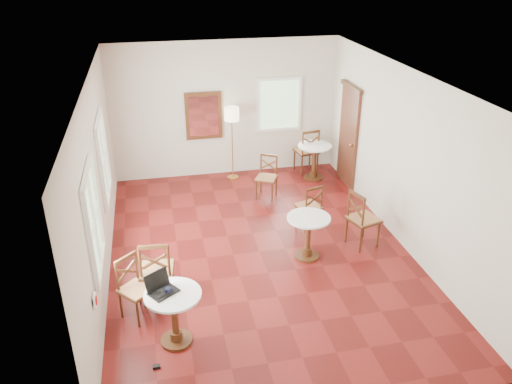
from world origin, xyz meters
TOP-DOWN VIEW (x-y plane):
  - ground at (0.00, 0.00)m, footprint 7.00×7.00m
  - room_shell at (-0.06, 0.27)m, footprint 5.02×7.02m
  - cafe_table_near at (-1.55, -1.93)m, footprint 0.74×0.74m
  - cafe_table_mid at (0.75, -0.32)m, footprint 0.72×0.72m
  - cafe_table_back at (1.84, 2.76)m, footprint 0.75×0.75m
  - chair_near_a at (-1.74, -0.97)m, footprint 0.53×0.53m
  - chair_near_b at (-2.04, -1.27)m, footprint 0.60×0.60m
  - chair_mid_a at (1.07, 0.64)m, footprint 0.51×0.51m
  - chair_mid_b at (1.78, -0.14)m, footprint 0.60×0.60m
  - chair_back_a at (1.79, 3.14)m, footprint 0.56×0.56m
  - chair_back_b at (0.60, 2.07)m, footprint 0.56×0.56m
  - floor_lamp at (0.07, 3.15)m, footprint 0.32×0.32m
  - laptop at (-1.69, -1.84)m, footprint 0.45×0.44m
  - mouse at (-1.59, -1.95)m, footprint 0.11×0.08m
  - navy_mug at (-1.61, -1.92)m, footprint 0.11×0.07m
  - water_glass at (-1.69, -1.97)m, footprint 0.07×0.07m
  - power_adapter at (-1.84, -2.36)m, footprint 0.09×0.05m

SIDE VIEW (x-z plane):
  - ground at x=0.00m, z-range 0.00..0.00m
  - power_adapter at x=-1.84m, z-range 0.00..0.04m
  - chair_mid_a at x=1.07m, z-range 0.00..0.88m
  - chair_back_b at x=0.60m, z-range 0.00..0.89m
  - chair_near_b at x=-2.04m, z-range 0.00..0.92m
  - cafe_table_mid at x=0.75m, z-range 0.09..0.85m
  - cafe_table_near at x=-1.55m, z-range 0.09..0.87m
  - cafe_table_back at x=1.84m, z-range 0.09..0.88m
  - chair_mid_b at x=1.78m, z-range 0.00..1.04m
  - chair_near_a at x=-1.74m, z-range 0.00..1.04m
  - chair_back_a at x=1.79m, z-range 0.00..1.05m
  - mouse at x=-1.59m, z-range 0.78..0.82m
  - navy_mug at x=-1.61m, z-range 0.78..0.87m
  - water_glass at x=-1.69m, z-range 0.78..0.89m
  - laptop at x=-1.69m, z-range 0.72..0.97m
  - floor_lamp at x=0.07m, z-range 0.57..2.21m
  - room_shell at x=-0.06m, z-range 0.38..3.39m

